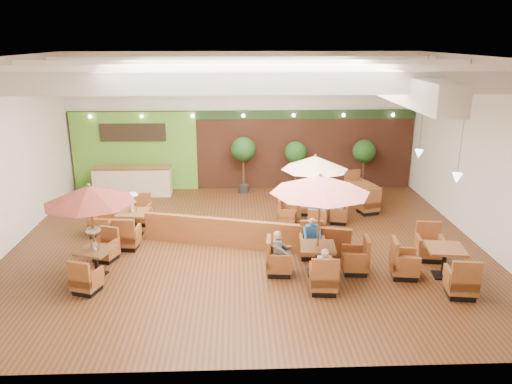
{
  "coord_description": "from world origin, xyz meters",
  "views": [
    {
      "loc": [
        -0.27,
        -14.03,
        6.03
      ],
      "look_at": [
        0.3,
        0.5,
        1.5
      ],
      "focal_mm": 35.0,
      "sensor_mm": 36.0,
      "label": 1
    }
  ],
  "objects_px": {
    "table_4": "(432,263)",
    "diner_2": "(279,248)",
    "table_2": "(314,176)",
    "diner_1": "(312,234)",
    "table_0": "(91,207)",
    "topiary_0": "(243,151)",
    "table_5": "(361,195)",
    "table_3": "(125,222)",
    "topiary_1": "(296,155)",
    "diner_3": "(318,212)",
    "service_counter": "(133,181)",
    "booth_divider": "(244,234)",
    "table_1": "(319,207)",
    "diner_4": "(339,202)",
    "topiary_2": "(364,153)",
    "diner_0": "(324,265)"
  },
  "relations": [
    {
      "from": "diner_3",
      "to": "table_4",
      "type": "bearing_deg",
      "value": -35.47
    },
    {
      "from": "table_5",
      "to": "diner_2",
      "type": "height_order",
      "value": "diner_2"
    },
    {
      "from": "booth_divider",
      "to": "table_1",
      "type": "bearing_deg",
      "value": -27.25
    },
    {
      "from": "table_0",
      "to": "diner_3",
      "type": "relative_size",
      "value": 3.64
    },
    {
      "from": "table_2",
      "to": "diner_4",
      "type": "relative_size",
      "value": 2.96
    },
    {
      "from": "service_counter",
      "to": "booth_divider",
      "type": "relative_size",
      "value": 0.48
    },
    {
      "from": "booth_divider",
      "to": "diner_1",
      "type": "height_order",
      "value": "diner_1"
    },
    {
      "from": "table_0",
      "to": "topiary_2",
      "type": "height_order",
      "value": "table_0"
    },
    {
      "from": "service_counter",
      "to": "table_4",
      "type": "xyz_separation_m",
      "value": [
        9.2,
        -7.44,
        -0.19
      ]
    },
    {
      "from": "table_1",
      "to": "table_3",
      "type": "bearing_deg",
      "value": 158.36
    },
    {
      "from": "diner_1",
      "to": "table_2",
      "type": "bearing_deg",
      "value": -97.81
    },
    {
      "from": "service_counter",
      "to": "table_3",
      "type": "relative_size",
      "value": 1.09
    },
    {
      "from": "table_3",
      "to": "diner_2",
      "type": "height_order",
      "value": "table_3"
    },
    {
      "from": "service_counter",
      "to": "topiary_1",
      "type": "bearing_deg",
      "value": 1.77
    },
    {
      "from": "table_2",
      "to": "topiary_0",
      "type": "bearing_deg",
      "value": 134.59
    },
    {
      "from": "service_counter",
      "to": "table_2",
      "type": "xyz_separation_m",
      "value": [
        6.67,
        -3.43,
        1.06
      ]
    },
    {
      "from": "table_4",
      "to": "diner_3",
      "type": "bearing_deg",
      "value": 137.16
    },
    {
      "from": "table_0",
      "to": "diner_1",
      "type": "distance_m",
      "value": 6.0
    },
    {
      "from": "topiary_0",
      "to": "topiary_1",
      "type": "bearing_deg",
      "value": -0.0
    },
    {
      "from": "topiary_1",
      "to": "topiary_2",
      "type": "height_order",
      "value": "topiary_2"
    },
    {
      "from": "topiary_0",
      "to": "table_4",
      "type": "bearing_deg",
      "value": -57.78
    },
    {
      "from": "table_2",
      "to": "diner_0",
      "type": "xyz_separation_m",
      "value": [
        -0.45,
        -4.73,
        -0.92
      ]
    },
    {
      "from": "table_0",
      "to": "topiary_1",
      "type": "distance_m",
      "value": 9.44
    },
    {
      "from": "table_1",
      "to": "booth_divider",
      "type": "bearing_deg",
      "value": 142.53
    },
    {
      "from": "table_3",
      "to": "service_counter",
      "type": "bearing_deg",
      "value": 103.19
    },
    {
      "from": "service_counter",
      "to": "diner_1",
      "type": "distance_m",
      "value": 8.74
    },
    {
      "from": "table_3",
      "to": "diner_1",
      "type": "distance_m",
      "value": 5.95
    },
    {
      "from": "table_0",
      "to": "table_2",
      "type": "xyz_separation_m",
      "value": [
        6.27,
        3.59,
        -0.26
      ]
    },
    {
      "from": "table_1",
      "to": "table_5",
      "type": "relative_size",
      "value": 0.98
    },
    {
      "from": "table_5",
      "to": "table_1",
      "type": "bearing_deg",
      "value": -129.99
    },
    {
      "from": "table_4",
      "to": "table_5",
      "type": "height_order",
      "value": "table_4"
    },
    {
      "from": "diner_1",
      "to": "diner_4",
      "type": "distance_m",
      "value": 3.01
    },
    {
      "from": "table_4",
      "to": "diner_0",
      "type": "relative_size",
      "value": 4.01
    },
    {
      "from": "table_2",
      "to": "diner_1",
      "type": "height_order",
      "value": "table_2"
    },
    {
      "from": "topiary_1",
      "to": "booth_divider",
      "type": "bearing_deg",
      "value": -111.11
    },
    {
      "from": "table_0",
      "to": "topiary_0",
      "type": "relative_size",
      "value": 1.15
    },
    {
      "from": "table_1",
      "to": "diner_2",
      "type": "height_order",
      "value": "table_1"
    },
    {
      "from": "topiary_0",
      "to": "topiary_2",
      "type": "height_order",
      "value": "topiary_0"
    },
    {
      "from": "table_2",
      "to": "table_5",
      "type": "relative_size",
      "value": 0.86
    },
    {
      "from": "table_3",
      "to": "topiary_1",
      "type": "height_order",
      "value": "topiary_1"
    },
    {
      "from": "table_1",
      "to": "topiary_0",
      "type": "bearing_deg",
      "value": 109.38
    },
    {
      "from": "table_2",
      "to": "diner_3",
      "type": "relative_size",
      "value": 3.37
    },
    {
      "from": "table_4",
      "to": "diner_2",
      "type": "relative_size",
      "value": 3.74
    },
    {
      "from": "table_0",
      "to": "topiary_2",
      "type": "bearing_deg",
      "value": 58.59
    },
    {
      "from": "diner_3",
      "to": "topiary_1",
      "type": "bearing_deg",
      "value": 108.17
    },
    {
      "from": "table_3",
      "to": "diner_3",
      "type": "bearing_deg",
      "value": 5.21
    },
    {
      "from": "table_5",
      "to": "topiary_0",
      "type": "distance_m",
      "value": 4.88
    },
    {
      "from": "table_2",
      "to": "diner_1",
      "type": "distance_m",
      "value": 2.89
    },
    {
      "from": "table_1",
      "to": "diner_2",
      "type": "bearing_deg",
      "value": -174.65
    },
    {
      "from": "diner_0",
      "to": "table_5",
      "type": "bearing_deg",
      "value": 72.3
    }
  ]
}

